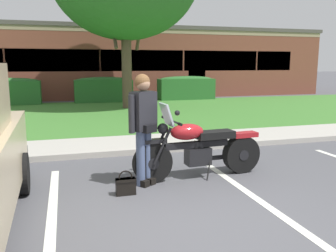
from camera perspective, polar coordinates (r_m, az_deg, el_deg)
The scene contains 13 objects.
ground_plane at distance 4.52m, azimuth 4.72°, elevation -14.19°, with size 140.00×140.00×0.00m, color #4C4C51.
curb_strip at distance 7.40m, azimuth -4.15°, elevation -4.01°, with size 60.00×0.20×0.12m, color #ADA89E.
concrete_walk at distance 8.22m, azimuth -5.41°, elevation -2.76°, with size 60.00×1.50×0.08m, color #ADA89E.
grass_lawn at distance 13.17m, azimuth -9.63°, elevation 1.92°, with size 60.00×8.66×0.06m, color #3D752D.
stall_stripe_0 at distance 4.45m, azimuth -18.36°, elevation -15.05°, with size 0.12×4.40×0.01m, color silver.
stall_stripe_1 at distance 5.09m, azimuth 14.57°, elevation -11.58°, with size 0.12×4.40×0.01m, color silver.
motorcycle at distance 5.83m, azimuth 5.74°, elevation -3.54°, with size 2.24×0.82×1.26m.
rider_person at distance 5.34m, azimuth -3.97°, elevation 0.74°, with size 0.50×0.40×1.70m.
handbag at distance 5.14m, azimuth -6.85°, elevation -9.43°, with size 0.28×0.13×0.36m.
hedge_left at distance 17.35m, azimuth -24.37°, elevation 5.16°, with size 2.73×0.90×1.24m.
hedge_center_left at distance 17.28m, azimuth -10.39°, elevation 5.86°, with size 2.72×0.90×1.24m.
hedge_center_right at distance 18.20m, azimuth 2.96°, elevation 6.22°, with size 2.87×0.90×1.24m.
brick_building at distance 23.67m, azimuth -12.12°, elevation 10.02°, with size 26.73×10.26×3.89m.
Camera 1 is at (-1.50, -3.84, 1.85)m, focal length 37.71 mm.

